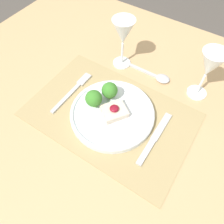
% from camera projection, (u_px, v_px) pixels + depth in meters
% --- Properties ---
extents(ground_plane, '(8.00, 8.00, 0.00)m').
position_uv_depth(ground_plane, '(111.00, 186.00, 1.29)').
color(ground_plane, '#4C4742').
extents(dining_table, '(1.30, 1.12, 0.76)m').
position_uv_depth(dining_table, '(110.00, 129.00, 0.74)').
color(dining_table, tan).
rests_on(dining_table, ground_plane).
extents(placemat, '(0.49, 0.32, 0.00)m').
position_uv_depth(placemat, '(110.00, 114.00, 0.66)').
color(placemat, '#9E895B').
rests_on(placemat, dining_table).
extents(dinner_plate, '(0.25, 0.25, 0.08)m').
position_uv_depth(dinner_plate, '(111.00, 111.00, 0.65)').
color(dinner_plate, silver).
rests_on(dinner_plate, placemat).
extents(fork, '(0.02, 0.19, 0.01)m').
position_uv_depth(fork, '(74.00, 89.00, 0.71)').
color(fork, '#B2B2B7').
rests_on(fork, placemat).
extents(knife, '(0.02, 0.19, 0.01)m').
position_uv_depth(knife, '(153.00, 141.00, 0.61)').
color(knife, '#B2B2B7').
rests_on(knife, placemat).
extents(spoon, '(0.17, 0.04, 0.01)m').
position_uv_depth(spoon, '(157.00, 76.00, 0.75)').
color(spoon, '#B2B2B7').
rests_on(spoon, dining_table).
extents(wine_glass_near, '(0.07, 0.07, 0.17)m').
position_uv_depth(wine_glass_near, '(210.00, 66.00, 0.61)').
color(wine_glass_near, white).
rests_on(wine_glass_near, dining_table).
extents(wine_glass_far, '(0.07, 0.07, 0.17)m').
position_uv_depth(wine_glass_far, '(123.00, 34.00, 0.69)').
color(wine_glass_far, white).
rests_on(wine_glass_far, dining_table).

